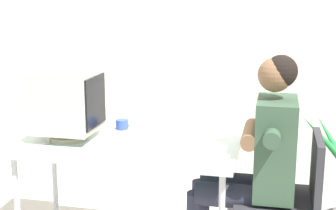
# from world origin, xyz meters

# --- Properties ---
(wall_back) EXTENTS (8.00, 0.10, 3.00)m
(wall_back) POSITION_xyz_m (0.30, 1.40, 1.50)
(wall_back) COLOR beige
(wall_back) RESTS_ON ground_plane
(desk) EXTENTS (1.33, 0.63, 0.73)m
(desk) POSITION_xyz_m (0.00, 0.00, 0.68)
(desk) COLOR #B7B7BC
(desk) RESTS_ON ground_plane
(crt_monitor) EXTENTS (0.37, 0.36, 0.43)m
(crt_monitor) POSITION_xyz_m (-0.38, 0.02, 0.97)
(crt_monitor) COLOR beige
(crt_monitor) RESTS_ON desk
(keyboard) EXTENTS (0.18, 0.45, 0.03)m
(keyboard) POSITION_xyz_m (-0.08, 0.02, 0.75)
(keyboard) COLOR beige
(keyboard) RESTS_ON desk
(office_chair) EXTENTS (0.46, 0.46, 0.84)m
(office_chair) POSITION_xyz_m (0.95, 0.01, 0.49)
(office_chair) COLOR #4C4C51
(office_chair) RESTS_ON ground_plane
(person_seated) EXTENTS (0.72, 0.59, 1.29)m
(person_seated) POSITION_xyz_m (0.76, 0.01, 0.70)
(person_seated) COLOR #334C38
(person_seated) RESTS_ON ground_plane
(desk_mug) EXTENTS (0.08, 0.09, 0.09)m
(desk_mug) POSITION_xyz_m (-0.09, 0.20, 0.78)
(desk_mug) COLOR blue
(desk_mug) RESTS_ON desk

